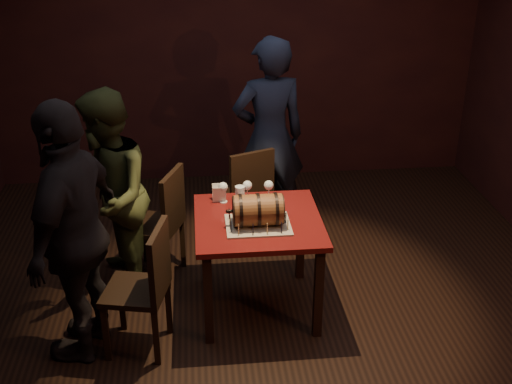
% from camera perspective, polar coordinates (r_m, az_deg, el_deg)
% --- Properties ---
extents(room_shell, '(5.04, 5.04, 2.80)m').
position_cam_1_polar(room_shell, '(4.28, 0.50, 5.18)').
color(room_shell, black).
rests_on(room_shell, ground).
extents(pub_table, '(0.90, 0.90, 0.75)m').
position_cam_1_polar(pub_table, '(4.62, 0.19, -3.63)').
color(pub_table, '#4A0C0D').
rests_on(pub_table, ground).
extents(cake_board, '(0.45, 0.35, 0.01)m').
position_cam_1_polar(cake_board, '(4.47, 0.19, -2.93)').
color(cake_board, '#A19482').
rests_on(cake_board, pub_table).
extents(barrel_cake, '(0.40, 0.24, 0.24)m').
position_cam_1_polar(barrel_cake, '(4.42, 0.18, -1.61)').
color(barrel_cake, brown).
rests_on(barrel_cake, cake_board).
extents(birthday_candles, '(0.40, 0.30, 0.09)m').
position_cam_1_polar(birthday_candles, '(4.45, 0.19, -2.41)').
color(birthday_candles, '#D7BF81').
rests_on(birthday_candles, cake_board).
extents(wine_glass_left, '(0.07, 0.07, 0.16)m').
position_cam_1_polar(wine_glass_left, '(4.76, -2.95, 0.38)').
color(wine_glass_left, silver).
rests_on(wine_glass_left, pub_table).
extents(wine_glass_mid, '(0.07, 0.07, 0.16)m').
position_cam_1_polar(wine_glass_mid, '(4.78, -0.78, 0.51)').
color(wine_glass_mid, silver).
rests_on(wine_glass_mid, pub_table).
extents(wine_glass_right, '(0.07, 0.07, 0.16)m').
position_cam_1_polar(wine_glass_right, '(4.79, 1.14, 0.53)').
color(wine_glass_right, silver).
rests_on(wine_glass_right, pub_table).
extents(pint_of_ale, '(0.07, 0.07, 0.15)m').
position_cam_1_polar(pint_of_ale, '(4.73, -1.43, -0.37)').
color(pint_of_ale, silver).
rests_on(pint_of_ale, pub_table).
extents(menu_card, '(0.10, 0.05, 0.13)m').
position_cam_1_polar(menu_card, '(4.79, -3.29, -0.15)').
color(menu_card, white).
rests_on(menu_card, pub_table).
extents(chair_back, '(0.52, 0.52, 0.93)m').
position_cam_1_polar(chair_back, '(5.48, -0.81, -0.07)').
color(chair_back, black).
rests_on(chair_back, ground).
extents(chair_left_rear, '(0.52, 0.52, 0.93)m').
position_cam_1_polar(chair_left_rear, '(5.11, -8.33, -2.36)').
color(chair_left_rear, black).
rests_on(chair_left_rear, ground).
extents(chair_left_front, '(0.48, 0.48, 0.93)m').
position_cam_1_polar(chair_left_front, '(4.34, -9.72, -7.95)').
color(chair_left_front, black).
rests_on(chair_left_front, ground).
extents(person_back, '(0.72, 0.54, 1.79)m').
position_cam_1_polar(person_back, '(5.65, 1.16, 4.83)').
color(person_back, '#181D30').
rests_on(person_back, ground).
extents(person_left_rear, '(0.70, 0.85, 1.61)m').
position_cam_1_polar(person_left_rear, '(4.89, -12.99, -0.39)').
color(person_left_rear, '#31371B').
rests_on(person_left_rear, ground).
extents(person_left_front, '(0.73, 1.13, 1.78)m').
position_cam_1_polar(person_left_front, '(4.25, -15.79, -3.54)').
color(person_left_front, black).
rests_on(person_left_front, ground).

